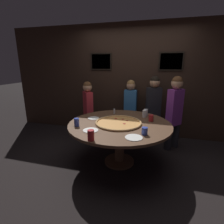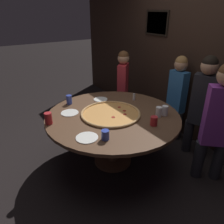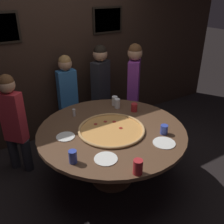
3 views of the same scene
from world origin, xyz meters
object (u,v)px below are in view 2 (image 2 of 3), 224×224
(condiment_shaker, at_px, (134,97))
(diner_far_right, at_px, (203,102))
(drink_cup_far_left, at_px, (69,100))
(drink_cup_by_shaker, at_px, (154,121))
(white_plate_beside_cup, at_px, (101,99))
(drink_cup_near_left, at_px, (159,112))
(diner_far_left, at_px, (123,83))
(diner_side_left, at_px, (218,119))
(giant_pizza, at_px, (111,113))
(drink_cup_front_edge, at_px, (165,111))
(diner_side_right, at_px, (177,93))
(white_plate_left_side, at_px, (87,138))
(drink_cup_beside_pizza, at_px, (105,135))
(dining_table, at_px, (113,122))
(white_plate_far_back, at_px, (70,113))
(drink_cup_far_right, at_px, (48,118))

(condiment_shaker, bearing_deg, diner_far_right, 39.57)
(drink_cup_far_left, bearing_deg, drink_cup_by_shaker, 26.91)
(white_plate_beside_cup, distance_m, diner_far_right, 1.44)
(drink_cup_near_left, height_order, diner_far_left, diner_far_left)
(diner_side_left, bearing_deg, giant_pizza, -5.29)
(drink_cup_front_edge, relative_size, diner_side_right, 0.10)
(giant_pizza, distance_m, white_plate_beside_cup, 0.53)
(drink_cup_front_edge, distance_m, diner_far_right, 0.61)
(white_plate_left_side, height_order, diner_side_right, diner_side_right)
(drink_cup_by_shaker, xyz_separation_m, diner_side_right, (-0.53, 1.00, -0.03))
(drink_cup_front_edge, bearing_deg, diner_far_left, 167.54)
(drink_cup_beside_pizza, distance_m, diner_far_right, 1.53)
(dining_table, xyz_separation_m, diner_far_left, (-0.92, 0.83, 0.13))
(diner_far_right, bearing_deg, drink_cup_near_left, 55.57)
(white_plate_far_back, height_order, white_plate_left_side, same)
(drink_cup_by_shaker, xyz_separation_m, diner_side_left, (0.42, 0.59, 0.04))
(giant_pizza, height_order, drink_cup_front_edge, drink_cup_front_edge)
(drink_cup_near_left, height_order, white_plate_left_side, drink_cup_near_left)
(drink_cup_far_right, height_order, drink_cup_by_shaker, drink_cup_far_right)
(dining_table, bearing_deg, drink_cup_far_right, -104.93)
(white_plate_beside_cup, bearing_deg, white_plate_left_side, -38.33)
(drink_cup_far_left, bearing_deg, diner_side_right, 69.16)
(drink_cup_far_left, xyz_separation_m, diner_side_right, (0.60, 1.57, -0.04))
(drink_cup_far_left, height_order, white_plate_left_side, drink_cup_far_left)
(dining_table, distance_m, diner_side_right, 1.25)
(dining_table, height_order, drink_cup_front_edge, drink_cup_front_edge)
(drink_cup_front_edge, height_order, diner_side_left, diner_side_left)
(drink_cup_beside_pizza, height_order, condiment_shaker, drink_cup_beside_pizza)
(drink_cup_far_right, relative_size, white_plate_beside_cup, 0.69)
(dining_table, distance_m, drink_cup_front_edge, 0.68)
(white_plate_beside_cup, bearing_deg, giant_pizza, -16.28)
(giant_pizza, xyz_separation_m, diner_far_right, (0.51, 1.16, 0.07))
(drink_cup_far_right, bearing_deg, diner_side_right, 85.04)
(diner_side_right, xyz_separation_m, diner_far_left, (-0.89, -0.41, -0.01))
(dining_table, distance_m, diner_far_right, 1.25)
(drink_cup_front_edge, bearing_deg, white_plate_far_back, -126.22)
(drink_cup_beside_pizza, height_order, drink_cup_near_left, drink_cup_near_left)
(drink_cup_front_edge, xyz_separation_m, diner_side_right, (-0.41, 0.70, -0.04))
(drink_cup_far_right, distance_m, diner_far_left, 1.75)
(drink_cup_far_right, distance_m, diner_side_left, 1.96)
(drink_cup_near_left, relative_size, white_plate_far_back, 0.57)
(drink_cup_beside_pizza, distance_m, condiment_shaker, 1.15)
(dining_table, xyz_separation_m, giant_pizza, (-0.02, -0.02, 0.13))
(diner_side_right, distance_m, diner_side_left, 1.03)
(drink_cup_far_left, relative_size, diner_far_left, 0.10)
(drink_cup_near_left, relative_size, diner_far_right, 0.09)
(diner_side_left, bearing_deg, condiment_shaker, -33.13)
(white_plate_far_back, bearing_deg, diner_far_left, 114.47)
(condiment_shaker, xyz_separation_m, diner_side_right, (0.20, 0.71, -0.02))
(drink_cup_far_left, xyz_separation_m, white_plate_beside_cup, (0.11, 0.45, -0.06))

